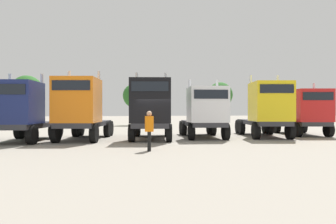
% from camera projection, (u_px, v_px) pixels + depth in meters
% --- Properties ---
extents(ground, '(200.00, 200.00, 0.00)m').
position_uv_depth(ground, '(156.00, 142.00, 17.99)').
color(ground, gray).
extents(semi_truck_navy, '(3.61, 6.22, 4.09)m').
position_uv_depth(semi_truck_navy, '(20.00, 111.00, 17.61)').
color(semi_truck_navy, '#333338').
rests_on(semi_truck_navy, ground).
extents(semi_truck_orange, '(3.90, 6.77, 4.38)m').
position_uv_depth(semi_truck_orange, '(81.00, 109.00, 18.64)').
color(semi_truck_orange, '#333338').
rests_on(semi_truck_orange, ground).
extents(semi_truck_black, '(3.78, 6.61, 4.35)m').
position_uv_depth(semi_truck_black, '(151.00, 109.00, 19.07)').
color(semi_truck_black, '#333338').
rests_on(semi_truck_black, ground).
extents(semi_truck_white, '(3.45, 6.29, 3.98)m').
position_uv_depth(semi_truck_white, '(205.00, 112.00, 20.27)').
color(semi_truck_white, '#333338').
rests_on(semi_truck_white, ground).
extents(semi_truck_yellow, '(4.05, 6.86, 4.35)m').
position_uv_depth(semi_truck_yellow, '(267.00, 109.00, 20.79)').
color(semi_truck_yellow, '#333338').
rests_on(semi_truck_yellow, ground).
extents(semi_truck_red, '(3.90, 6.72, 3.98)m').
position_uv_depth(semi_truck_red, '(305.00, 112.00, 22.58)').
color(semi_truck_red, '#333338').
rests_on(semi_truck_red, ground).
extents(visitor_in_hivis, '(0.47, 0.47, 1.83)m').
position_uv_depth(visitor_in_hivis, '(149.00, 128.00, 13.85)').
color(visitor_in_hivis, black).
rests_on(visitor_in_hivis, ground).
extents(oak_far_left, '(3.59, 3.59, 5.98)m').
position_uv_depth(oak_far_left, '(27.00, 91.00, 35.20)').
color(oak_far_left, '#4C3823').
rests_on(oak_far_left, ground).
extents(oak_far_centre, '(3.15, 3.15, 5.43)m').
position_uv_depth(oak_far_centre, '(135.00, 96.00, 39.57)').
color(oak_far_centre, '#4C3823').
rests_on(oak_far_centre, ground).
extents(oak_far_right, '(3.47, 3.47, 5.85)m').
position_uv_depth(oak_far_right, '(220.00, 95.00, 42.17)').
color(oak_far_right, '#4C3823').
rests_on(oak_far_right, ground).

